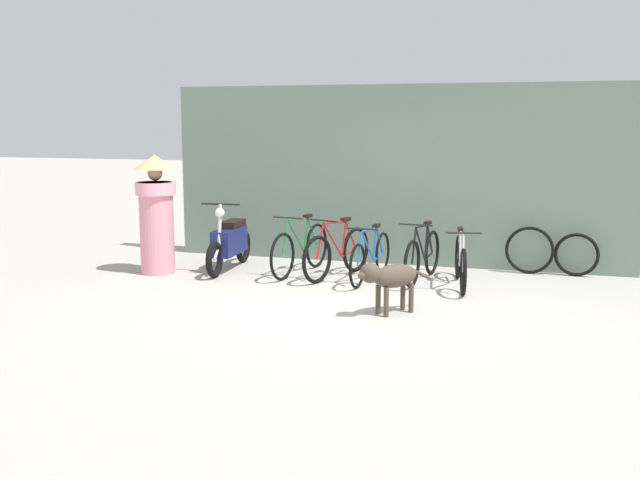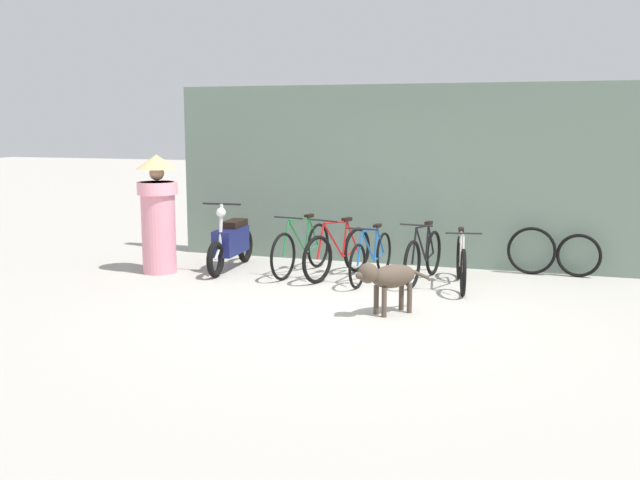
{
  "view_description": "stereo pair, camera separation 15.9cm",
  "coord_description": "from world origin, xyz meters",
  "px_view_note": "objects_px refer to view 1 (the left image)",
  "views": [
    {
      "loc": [
        2.26,
        -8.4,
        2.21
      ],
      "look_at": [
        -0.58,
        0.93,
        0.65
      ],
      "focal_mm": 42.0,
      "sensor_mm": 36.0,
      "label": 1
    },
    {
      "loc": [
        2.42,
        -8.35,
        2.21
      ],
      "look_at": [
        -0.58,
        0.93,
        0.65
      ],
      "focal_mm": 42.0,
      "sensor_mm": 36.0,
      "label": 2
    }
  ],
  "objects_px": {
    "bicycle_4": "(461,262)",
    "spare_tire_left": "(577,255)",
    "person_in_robes": "(156,211)",
    "bicycle_2": "(371,257)",
    "motorcycle": "(229,243)",
    "bicycle_1": "(337,253)",
    "stray_dog": "(390,277)",
    "spare_tire_right": "(530,250)",
    "bicycle_0": "(300,249)",
    "bicycle_3": "(423,256)"
  },
  "relations": [
    {
      "from": "spare_tire_right",
      "to": "motorcycle",
      "type": "bearing_deg",
      "value": -166.92
    },
    {
      "from": "bicycle_2",
      "to": "stray_dog",
      "type": "distance_m",
      "value": 1.86
    },
    {
      "from": "bicycle_0",
      "to": "stray_dog",
      "type": "relative_size",
      "value": 1.98
    },
    {
      "from": "motorcycle",
      "to": "spare_tire_left",
      "type": "bearing_deg",
      "value": 98.07
    },
    {
      "from": "stray_dog",
      "to": "person_in_robes",
      "type": "distance_m",
      "value": 3.99
    },
    {
      "from": "bicycle_0",
      "to": "bicycle_3",
      "type": "relative_size",
      "value": 1.08
    },
    {
      "from": "bicycle_2",
      "to": "motorcycle",
      "type": "relative_size",
      "value": 0.97
    },
    {
      "from": "bicycle_4",
      "to": "spare_tire_left",
      "type": "bearing_deg",
      "value": 117.24
    },
    {
      "from": "bicycle_0",
      "to": "motorcycle",
      "type": "xyz_separation_m",
      "value": [
        -1.1,
        -0.05,
        0.05
      ]
    },
    {
      "from": "bicycle_2",
      "to": "bicycle_4",
      "type": "distance_m",
      "value": 1.25
    },
    {
      "from": "spare_tire_left",
      "to": "person_in_robes",
      "type": "bearing_deg",
      "value": -165.25
    },
    {
      "from": "bicycle_4",
      "to": "bicycle_2",
      "type": "bearing_deg",
      "value": -101.39
    },
    {
      "from": "bicycle_3",
      "to": "spare_tire_right",
      "type": "xyz_separation_m",
      "value": [
        1.41,
        0.94,
        0.0
      ]
    },
    {
      "from": "person_in_robes",
      "to": "spare_tire_left",
      "type": "xyz_separation_m",
      "value": [
        5.85,
        1.54,
        -0.6
      ]
    },
    {
      "from": "stray_dog",
      "to": "spare_tire_left",
      "type": "distance_m",
      "value": 3.58
    },
    {
      "from": "spare_tire_left",
      "to": "spare_tire_right",
      "type": "height_order",
      "value": "spare_tire_right"
    },
    {
      "from": "bicycle_3",
      "to": "stray_dog",
      "type": "relative_size",
      "value": 1.84
    },
    {
      "from": "bicycle_3",
      "to": "bicycle_1",
      "type": "bearing_deg",
      "value": -76.86
    },
    {
      "from": "stray_dog",
      "to": "spare_tire_left",
      "type": "relative_size",
      "value": 1.38
    },
    {
      "from": "bicycle_1",
      "to": "bicycle_0",
      "type": "bearing_deg",
      "value": -81.58
    },
    {
      "from": "stray_dog",
      "to": "bicycle_1",
      "type": "bearing_deg",
      "value": -108.33
    },
    {
      "from": "bicycle_3",
      "to": "motorcycle",
      "type": "distance_m",
      "value": 2.89
    },
    {
      "from": "motorcycle",
      "to": "person_in_robes",
      "type": "xyz_separation_m",
      "value": [
        -0.9,
        -0.53,
        0.5
      ]
    },
    {
      "from": "bicycle_1",
      "to": "motorcycle",
      "type": "height_order",
      "value": "motorcycle"
    },
    {
      "from": "bicycle_0",
      "to": "spare_tire_right",
      "type": "distance_m",
      "value": 3.34
    },
    {
      "from": "person_in_robes",
      "to": "spare_tire_right",
      "type": "height_order",
      "value": "person_in_robes"
    },
    {
      "from": "bicycle_0",
      "to": "bicycle_3",
      "type": "distance_m",
      "value": 1.79
    },
    {
      "from": "bicycle_1",
      "to": "stray_dog",
      "type": "bearing_deg",
      "value": 50.52
    },
    {
      "from": "bicycle_0",
      "to": "bicycle_4",
      "type": "height_order",
      "value": "bicycle_0"
    },
    {
      "from": "bicycle_3",
      "to": "stray_dog",
      "type": "xyz_separation_m",
      "value": [
        -0.06,
        -1.93,
        0.09
      ]
    },
    {
      "from": "bicycle_4",
      "to": "spare_tire_right",
      "type": "bearing_deg",
      "value": 132.87
    },
    {
      "from": "bicycle_0",
      "to": "bicycle_4",
      "type": "relative_size",
      "value": 1.03
    },
    {
      "from": "person_in_robes",
      "to": "bicycle_4",
      "type": "bearing_deg",
      "value": -162.25
    },
    {
      "from": "bicycle_1",
      "to": "motorcycle",
      "type": "distance_m",
      "value": 1.69
    },
    {
      "from": "stray_dog",
      "to": "person_in_robes",
      "type": "bearing_deg",
      "value": -70.12
    },
    {
      "from": "bicycle_1",
      "to": "person_in_robes",
      "type": "height_order",
      "value": "person_in_robes"
    },
    {
      "from": "spare_tire_right",
      "to": "stray_dog",
      "type": "bearing_deg",
      "value": -117.23
    },
    {
      "from": "stray_dog",
      "to": "bicycle_0",
      "type": "bearing_deg",
      "value": -98.43
    },
    {
      "from": "bicycle_4",
      "to": "spare_tire_right",
      "type": "distance_m",
      "value": 1.43
    },
    {
      "from": "bicycle_1",
      "to": "stray_dog",
      "type": "distance_m",
      "value": 2.14
    },
    {
      "from": "stray_dog",
      "to": "spare_tire_left",
      "type": "height_order",
      "value": "stray_dog"
    },
    {
      "from": "bicycle_0",
      "to": "bicycle_3",
      "type": "xyz_separation_m",
      "value": [
        1.79,
        0.01,
        -0.02
      ]
    },
    {
      "from": "bicycle_1",
      "to": "bicycle_3",
      "type": "height_order",
      "value": "bicycle_1"
    },
    {
      "from": "bicycle_3",
      "to": "spare_tire_right",
      "type": "bearing_deg",
      "value": 131.17
    },
    {
      "from": "person_in_robes",
      "to": "spare_tire_left",
      "type": "relative_size",
      "value": 2.75
    },
    {
      "from": "bicycle_2",
      "to": "person_in_robes",
      "type": "xyz_separation_m",
      "value": [
        -3.09,
        -0.41,
        0.58
      ]
    },
    {
      "from": "bicycle_1",
      "to": "person_in_robes",
      "type": "bearing_deg",
      "value": -61.2
    },
    {
      "from": "bicycle_2",
      "to": "stray_dog",
      "type": "height_order",
      "value": "bicycle_2"
    },
    {
      "from": "bicycle_2",
      "to": "bicycle_4",
      "type": "relative_size",
      "value": 1.02
    },
    {
      "from": "spare_tire_right",
      "to": "bicycle_3",
      "type": "bearing_deg",
      "value": -146.36
    }
  ]
}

